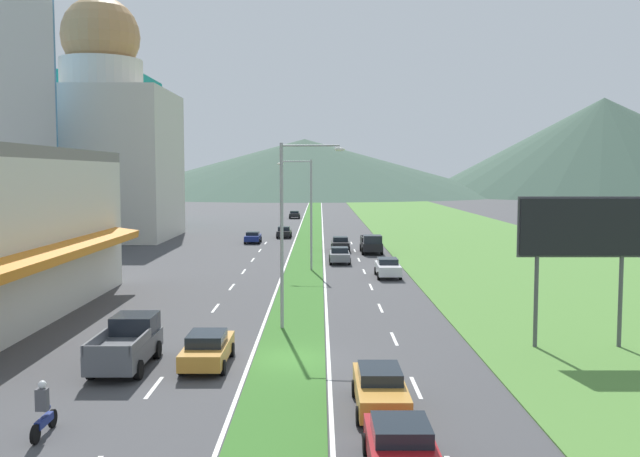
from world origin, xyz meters
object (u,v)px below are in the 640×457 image
Objects in this scene: car_2 at (341,255)px; motorcycle_rider at (45,413)px; street_lamp_near at (290,223)px; car_8 at (342,244)px; car_7 at (286,232)px; car_5 at (381,389)px; car_4 at (389,267)px; billboard_roadside at (582,234)px; car_1 at (403,448)px; pickup_truck_1 at (373,244)px; pickup_truck_0 at (129,344)px; car_0 at (254,237)px; car_3 at (209,348)px; street_lamp_mid at (309,207)px; car_6 at (296,214)px.

motorcycle_rider reaches higher than car_2.
car_8 is at bearing 84.15° from street_lamp_near.
car_7 is 16.87m from car_8.
car_5 is at bearing -0.06° from car_8.
car_8 reaches higher than car_4.
car_1 is (-10.01, -13.91, -4.75)m from billboard_roadside.
car_1 is 1.00× the size of car_8.
pickup_truck_0 is at bearing -17.88° from pickup_truck_1.
car_5 is at bearing -118.18° from pickup_truck_0.
motorcycle_rider is at bearing -152.15° from billboard_roadside.
pickup_truck_0 is (-13.74, -25.82, 0.20)m from car_4.
pickup_truck_0 is at bearing -135.65° from car_1.
car_2 is at bearing -14.01° from motorcycle_rider.
car_3 is at bearing -176.63° from car_0.
street_lamp_mid is at bearing -30.43° from car_2.
car_7 is at bearing -3.50° from pickup_truck_0.
motorcycle_rider is at bearing 179.26° from car_0.
car_4 is 1.10× the size of car_7.
car_7 is 20.36m from pickup_truck_1.
motorcycle_rider is (-10.60, -42.47, -0.01)m from car_2.
car_8 is (-10.10, 41.49, -4.72)m from billboard_roadside.
pickup_truck_1 is (-6.94, 39.18, -4.51)m from billboard_roadside.
street_lamp_mid is 2.36× the size of car_2.
pickup_truck_0 reaches higher than car_4.
car_8 reaches higher than car_7.
billboard_roadside is 40.04m from pickup_truck_1.
street_lamp_near is 2.11× the size of car_3.
car_3 is 1.02× the size of car_4.
car_3 is at bearing -169.95° from billboard_roadside.
street_lamp_mid reaches higher than pickup_truck_0.
street_lamp_mid is 2.22× the size of car_6.
pickup_truck_0 and pickup_truck_1 have the same top height.
street_lamp_near is at bearing -7.26° from car_2.
car_4 is at bearing 69.17° from street_lamp_near.
car_6 is (-3.61, 68.30, -4.71)m from street_lamp_mid.
car_0 is (-20.27, 49.90, -4.78)m from billboard_roadside.
street_lamp_near reaches higher than car_6.
car_7 reaches higher than car_0.
car_2 is at bearing -152.15° from car_0.
car_1 is (3.32, -40.37, -4.69)m from street_lamp_mid.
billboard_roadside is 33.38m from car_2.
street_lamp_near is 14.21m from car_5.
billboard_roadside reaches higher than car_5.
street_lamp_near is 2.38× the size of car_7.
pickup_truck_1 is (13.64, 42.28, 0.00)m from pickup_truck_0.
street_lamp_near is 19.08m from car_1.
car_5 is at bearing -174.12° from car_7.
motorcycle_rider is at bearing 177.77° from car_6.
street_lamp_mid is 16.07m from car_8.
motorcycle_rider is at bearing -15.67° from pickup_truck_1.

